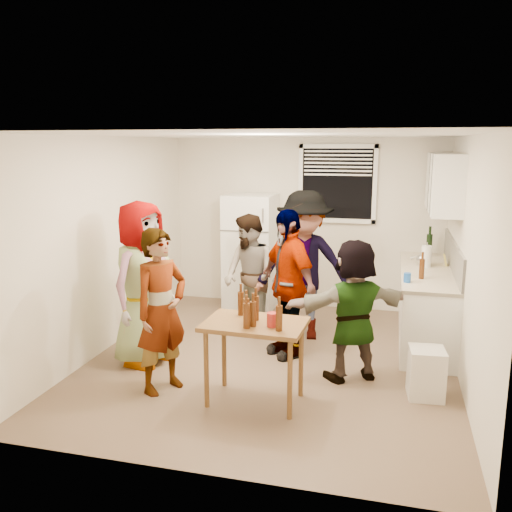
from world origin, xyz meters
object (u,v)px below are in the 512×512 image
(blue_cup, at_px, (407,282))
(trash_bin, at_px, (426,372))
(refrigerator, at_px, (251,252))
(serving_table, at_px, (255,401))
(guest_back_right, at_px, (303,337))
(wine_bottle, at_px, (428,256))
(beer_bottle_table, at_px, (256,320))
(kettle, at_px, (423,265))
(guest_orange, at_px, (351,378))
(red_cup, at_px, (272,326))
(guest_grey, at_px, (146,361))
(guest_back_left, at_px, (250,334))
(guest_stripe, at_px, (164,389))
(guest_black, at_px, (286,354))
(beer_bottle_counter, at_px, (421,279))

(blue_cup, bearing_deg, trash_bin, -78.04)
(refrigerator, relative_size, serving_table, 1.82)
(refrigerator, bearing_deg, guest_back_right, -47.04)
(wine_bottle, height_order, beer_bottle_table, wine_bottle)
(kettle, distance_m, blue_cup, 0.99)
(kettle, xyz_separation_m, guest_orange, (-0.74, -1.64, -0.90))
(wine_bottle, bearing_deg, blue_cup, -101.15)
(beer_bottle_table, bearing_deg, refrigerator, 105.85)
(trash_bin, relative_size, red_cup, 3.78)
(refrigerator, height_order, wine_bottle, refrigerator)
(blue_cup, xyz_separation_m, guest_grey, (-2.81, -0.82, -0.90))
(guest_back_left, bearing_deg, guest_grey, -85.14)
(wine_bottle, distance_m, red_cup, 3.44)
(blue_cup, distance_m, guest_stripe, 2.86)
(trash_bin, bearing_deg, kettle, 89.66)
(serving_table, height_order, guest_grey, serving_table)
(trash_bin, xyz_separation_m, guest_back_left, (-2.11, 1.29, -0.25))
(guest_grey, xyz_separation_m, guest_orange, (2.28, 0.14, 0.00))
(red_cup, xyz_separation_m, guest_black, (-0.12, 1.31, -0.79))
(guest_grey, relative_size, guest_orange, 1.23)
(guest_grey, distance_m, guest_back_left, 1.47)
(guest_grey, bearing_deg, guest_back_right, -38.79)
(blue_cup, height_order, guest_grey, blue_cup)
(kettle, bearing_deg, blue_cup, -96.23)
(wine_bottle, height_order, guest_grey, wine_bottle)
(refrigerator, xyz_separation_m, blue_cup, (2.19, -1.46, 0.05))
(red_cup, distance_m, guest_back_right, 2.10)
(guest_stripe, bearing_deg, guest_back_right, -3.11)
(wine_bottle, height_order, guest_stripe, wine_bottle)
(refrigerator, bearing_deg, serving_table, -74.37)
(beer_bottle_counter, height_order, guest_stripe, beer_bottle_counter)
(red_cup, xyz_separation_m, guest_grey, (-1.62, 0.70, -0.79))
(beer_bottle_counter, bearing_deg, trash_bin, -88.08)
(trash_bin, relative_size, guest_orange, 0.33)
(blue_cup, xyz_separation_m, guest_orange, (-0.53, -0.68, -0.90))
(wine_bottle, height_order, guest_back_left, wine_bottle)
(beer_bottle_counter, xyz_separation_m, guest_black, (-1.48, -0.41, -0.90))
(serving_table, distance_m, guest_back_right, 1.87)
(kettle, bearing_deg, beer_bottle_counter, -87.77)
(blue_cup, distance_m, guest_orange, 1.25)
(beer_bottle_table, xyz_separation_m, guest_stripe, (-0.94, -0.03, -0.79))
(guest_stripe, bearing_deg, guest_back_left, 14.64)
(refrigerator, height_order, guest_grey, refrigerator)
(red_cup, distance_m, guest_stripe, 1.38)
(wine_bottle, xyz_separation_m, guest_grey, (-3.12, -2.39, -0.90))
(serving_table, bearing_deg, trash_bin, 17.64)
(beer_bottle_counter, xyz_separation_m, beer_bottle_table, (-1.55, -1.58, -0.11))
(wine_bottle, relative_size, guest_back_left, 0.20)
(guest_back_right, height_order, guest_black, guest_back_right)
(refrigerator, height_order, trash_bin, refrigerator)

